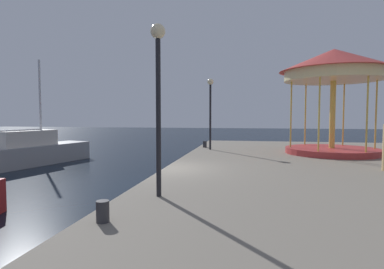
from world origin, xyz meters
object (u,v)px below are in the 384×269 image
(carousel, at_px, (334,75))
(lamp_post_mid_promenade, at_px, (158,79))
(bollard_north, at_px, (103,211))
(bollard_center, at_px, (205,144))
(lamp_post_far_end, at_px, (210,101))
(sailboat_grey, at_px, (30,152))

(carousel, xyz_separation_m, lamp_post_mid_promenade, (-6.41, -9.90, -1.19))
(lamp_post_mid_promenade, relative_size, bollard_north, 10.37)
(bollard_center, height_order, bollard_north, same)
(carousel, relative_size, lamp_post_far_end, 1.32)
(sailboat_grey, xyz_separation_m, lamp_post_far_end, (9.86, 2.57, 2.88))
(bollard_north, bearing_deg, sailboat_grey, 132.80)
(bollard_north, bearing_deg, bollard_center, 90.20)
(lamp_post_mid_promenade, distance_m, bollard_north, 3.34)
(lamp_post_mid_promenade, bearing_deg, bollard_north, -103.93)
(carousel, bearing_deg, bollard_center, 163.64)
(lamp_post_mid_promenade, xyz_separation_m, bollard_center, (-0.54, 11.94, -2.65))
(sailboat_grey, distance_m, carousel, 16.91)
(lamp_post_far_end, xyz_separation_m, bollard_north, (-0.43, -12.75, -2.63))
(sailboat_grey, relative_size, bollard_north, 18.73)
(lamp_post_mid_promenade, bearing_deg, sailboat_grey, 140.42)
(sailboat_grey, distance_m, bollard_north, 13.88)
(bollard_center, relative_size, bollard_north, 1.00)
(carousel, height_order, bollard_center, carousel)
(lamp_post_mid_promenade, xyz_separation_m, bollard_north, (-0.49, -1.98, -2.65))
(carousel, distance_m, lamp_post_mid_promenade, 11.85)
(sailboat_grey, distance_m, lamp_post_far_end, 10.59)
(sailboat_grey, bearing_deg, carousel, 5.95)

